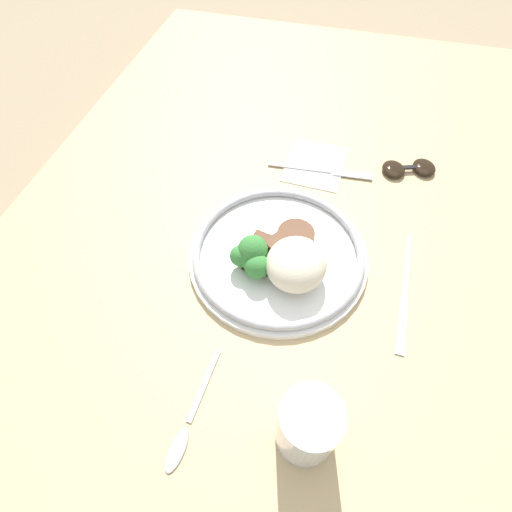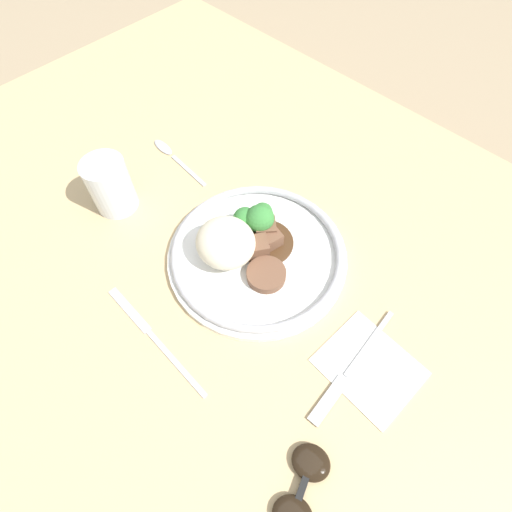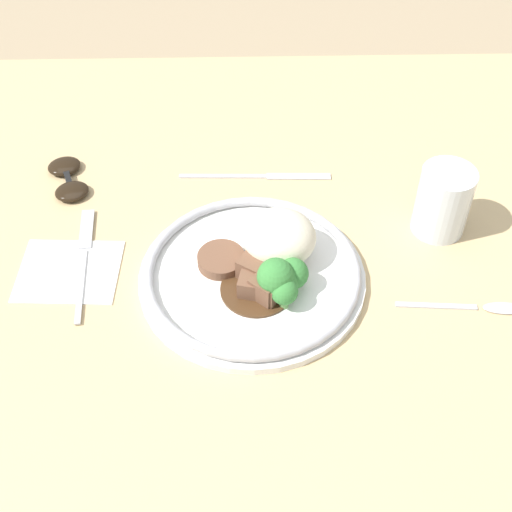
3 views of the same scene
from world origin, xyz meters
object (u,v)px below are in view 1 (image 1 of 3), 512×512
Objects in this scene: plate at (278,255)px; knife at (404,294)px; juice_glass at (308,427)px; sunglasses at (409,168)px; fork at (330,172)px; spoon at (184,433)px.

knife is (0.01, 0.19, -0.02)m from plate.
juice_glass reaches higher than sunglasses.
juice_glass is 0.50m from sunglasses.
fork is 1.79× the size of sunglasses.
sunglasses reaches higher than fork.
juice_glass is at bearing 107.65° from spoon.
fork and spoon have the same top height.
sunglasses is (-0.49, 0.10, -0.03)m from juice_glass.
juice_glass reaches higher than spoon.
knife is 0.35m from spoon.
juice_glass is (0.23, 0.08, 0.02)m from plate.
knife is at bearing 140.80° from spoon.
plate reaches higher than fork.
knife is 0.27m from sunglasses.
juice_glass is 0.86× the size of sunglasses.
fork is 1.25× the size of spoon.
knife is (0.23, 0.14, -0.00)m from fork.
spoon is (0.26, -0.05, -0.02)m from plate.
knife is 1.36× the size of spoon.
spoon is (0.25, -0.24, 0.00)m from knife.
fork is at bearing -175.32° from juice_glass.
fork is at bearing -146.42° from knife.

